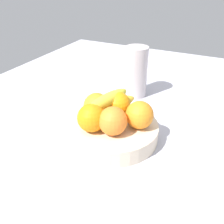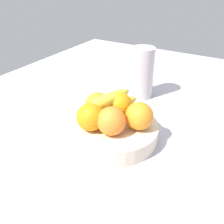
{
  "view_description": "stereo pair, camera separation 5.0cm",
  "coord_description": "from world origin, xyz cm",
  "px_view_note": "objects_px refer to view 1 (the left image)",
  "views": [
    {
      "loc": [
        59.19,
        27.19,
        45.44
      ],
      "look_at": [
        3.28,
        -0.26,
        8.9
      ],
      "focal_mm": 40.75,
      "sensor_mm": 36.0,
      "label": 1
    },
    {
      "loc": [
        56.79,
        31.62,
        45.44
      ],
      "look_at": [
        3.28,
        -0.26,
        8.9
      ],
      "focal_mm": 40.75,
      "sensor_mm": 36.0,
      "label": 2
    }
  ],
  "objects_px": {
    "orange_front_right": "(140,115)",
    "orange_front_left": "(113,121)",
    "orange_back_left": "(97,106)",
    "banana_bunch": "(110,106)",
    "orange_center": "(117,105)",
    "fruit_bowl": "(112,131)",
    "jar_lid": "(112,90)",
    "orange_back_right": "(91,118)",
    "thermos_tumbler": "(136,72)"
  },
  "relations": [
    {
      "from": "orange_front_right",
      "to": "jar_lid",
      "type": "distance_m",
      "value": 0.35
    },
    {
      "from": "banana_bunch",
      "to": "jar_lid",
      "type": "height_order",
      "value": "banana_bunch"
    },
    {
      "from": "banana_bunch",
      "to": "orange_front_right",
      "type": "bearing_deg",
      "value": 85.53
    },
    {
      "from": "orange_back_right",
      "to": "banana_bunch",
      "type": "xyz_separation_m",
      "value": [
        -0.08,
        0.02,
        0.0
      ]
    },
    {
      "from": "fruit_bowl",
      "to": "orange_front_right",
      "type": "height_order",
      "value": "orange_front_right"
    },
    {
      "from": "orange_back_right",
      "to": "thermos_tumbler",
      "type": "bearing_deg",
      "value": -178.59
    },
    {
      "from": "orange_front_left",
      "to": "orange_center",
      "type": "height_order",
      "value": "same"
    },
    {
      "from": "orange_back_left",
      "to": "orange_back_right",
      "type": "height_order",
      "value": "same"
    },
    {
      "from": "orange_back_left",
      "to": "thermos_tumbler",
      "type": "bearing_deg",
      "value": 177.81
    },
    {
      "from": "orange_front_right",
      "to": "orange_back_left",
      "type": "distance_m",
      "value": 0.13
    },
    {
      "from": "fruit_bowl",
      "to": "jar_lid",
      "type": "bearing_deg",
      "value": -153.82
    },
    {
      "from": "orange_back_right",
      "to": "jar_lid",
      "type": "distance_m",
      "value": 0.36
    },
    {
      "from": "fruit_bowl",
      "to": "orange_back_right",
      "type": "xyz_separation_m",
      "value": [
        0.05,
        -0.04,
        0.06
      ]
    },
    {
      "from": "fruit_bowl",
      "to": "orange_center",
      "type": "distance_m",
      "value": 0.08
    },
    {
      "from": "fruit_bowl",
      "to": "thermos_tumbler",
      "type": "height_order",
      "value": "thermos_tumbler"
    },
    {
      "from": "orange_front_right",
      "to": "thermos_tumbler",
      "type": "height_order",
      "value": "thermos_tumbler"
    },
    {
      "from": "orange_back_left",
      "to": "orange_back_right",
      "type": "relative_size",
      "value": 1.0
    },
    {
      "from": "orange_center",
      "to": "banana_bunch",
      "type": "height_order",
      "value": "banana_bunch"
    },
    {
      "from": "orange_back_left",
      "to": "orange_front_right",
      "type": "bearing_deg",
      "value": 93.6
    },
    {
      "from": "orange_back_right",
      "to": "thermos_tumbler",
      "type": "height_order",
      "value": "thermos_tumbler"
    },
    {
      "from": "orange_center",
      "to": "banana_bunch",
      "type": "relative_size",
      "value": 0.43
    },
    {
      "from": "orange_back_right",
      "to": "thermos_tumbler",
      "type": "relative_size",
      "value": 0.41
    },
    {
      "from": "thermos_tumbler",
      "to": "jar_lid",
      "type": "distance_m",
      "value": 0.13
    },
    {
      "from": "orange_front_right",
      "to": "orange_back_right",
      "type": "xyz_separation_m",
      "value": [
        0.07,
        -0.11,
        0.0
      ]
    },
    {
      "from": "orange_back_left",
      "to": "banana_bunch",
      "type": "relative_size",
      "value": 0.43
    },
    {
      "from": "orange_back_left",
      "to": "jar_lid",
      "type": "height_order",
      "value": "orange_back_left"
    },
    {
      "from": "orange_front_right",
      "to": "orange_center",
      "type": "distance_m",
      "value": 0.09
    },
    {
      "from": "orange_center",
      "to": "jar_lid",
      "type": "height_order",
      "value": "orange_center"
    },
    {
      "from": "orange_front_right",
      "to": "orange_front_left",
      "type": "bearing_deg",
      "value": -40.7
    },
    {
      "from": "banana_bunch",
      "to": "orange_back_right",
      "type": "bearing_deg",
      "value": -10.75
    },
    {
      "from": "jar_lid",
      "to": "thermos_tumbler",
      "type": "bearing_deg",
      "value": 99.92
    },
    {
      "from": "fruit_bowl",
      "to": "jar_lid",
      "type": "xyz_separation_m",
      "value": [
        -0.28,
        -0.14,
        -0.02
      ]
    },
    {
      "from": "orange_back_left",
      "to": "orange_back_right",
      "type": "bearing_deg",
      "value": 16.89
    },
    {
      "from": "thermos_tumbler",
      "to": "jar_lid",
      "type": "bearing_deg",
      "value": -80.08
    },
    {
      "from": "orange_front_left",
      "to": "banana_bunch",
      "type": "distance_m",
      "value": 0.08
    },
    {
      "from": "orange_front_left",
      "to": "banana_bunch",
      "type": "bearing_deg",
      "value": -147.33
    },
    {
      "from": "orange_center",
      "to": "orange_back_left",
      "type": "height_order",
      "value": "same"
    },
    {
      "from": "thermos_tumbler",
      "to": "orange_front_right",
      "type": "bearing_deg",
      "value": 23.47
    },
    {
      "from": "orange_back_right",
      "to": "orange_center",
      "type": "bearing_deg",
      "value": 162.28
    },
    {
      "from": "orange_front_left",
      "to": "jar_lid",
      "type": "distance_m",
      "value": 0.37
    },
    {
      "from": "fruit_bowl",
      "to": "orange_center",
      "type": "relative_size",
      "value": 3.36
    },
    {
      "from": "banana_bunch",
      "to": "thermos_tumbler",
      "type": "bearing_deg",
      "value": -174.96
    },
    {
      "from": "orange_front_left",
      "to": "banana_bunch",
      "type": "relative_size",
      "value": 0.43
    },
    {
      "from": "fruit_bowl",
      "to": "orange_back_right",
      "type": "distance_m",
      "value": 0.09
    },
    {
      "from": "orange_back_left",
      "to": "thermos_tumbler",
      "type": "xyz_separation_m",
      "value": [
        -0.29,
        0.01,
        0.01
      ]
    },
    {
      "from": "orange_back_left",
      "to": "orange_back_right",
      "type": "distance_m",
      "value": 0.07
    },
    {
      "from": "orange_back_right",
      "to": "banana_bunch",
      "type": "relative_size",
      "value": 0.43
    },
    {
      "from": "orange_front_left",
      "to": "orange_center",
      "type": "distance_m",
      "value": 0.09
    },
    {
      "from": "orange_center",
      "to": "thermos_tumbler",
      "type": "bearing_deg",
      "value": -170.89
    },
    {
      "from": "orange_back_left",
      "to": "jar_lid",
      "type": "relative_size",
      "value": 1.18
    }
  ]
}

